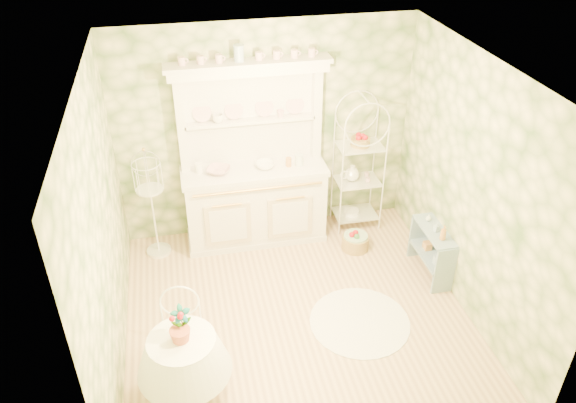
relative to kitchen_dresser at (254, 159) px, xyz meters
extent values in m
plane|color=#D4B285|center=(0.20, -1.52, -1.15)|extent=(3.60, 3.60, 0.00)
plane|color=white|center=(0.20, -1.52, 1.56)|extent=(3.60, 3.60, 0.00)
plane|color=beige|center=(-1.60, -1.52, 0.21)|extent=(3.60, 3.60, 0.00)
plane|color=beige|center=(2.00, -1.52, 0.21)|extent=(3.60, 3.60, 0.00)
plane|color=beige|center=(0.20, 0.28, 0.21)|extent=(3.60, 3.60, 0.00)
plane|color=beige|center=(0.20, -3.32, 0.21)|extent=(3.60, 3.60, 0.00)
cube|color=white|center=(0.00, 0.00, 0.00)|extent=(1.87, 0.61, 2.29)
cube|color=white|center=(1.34, 0.05, -0.31)|extent=(0.52, 0.37, 1.66)
cube|color=#7C98AC|center=(1.88, -1.13, -0.86)|extent=(0.31, 0.69, 0.58)
cylinder|color=white|center=(-1.01, -2.32, -0.78)|extent=(0.79, 0.79, 0.72)
cube|color=white|center=(-1.00, -2.15, -0.70)|extent=(0.44, 0.44, 0.89)
cube|color=white|center=(-1.24, -0.06, -0.40)|extent=(0.39, 0.39, 1.49)
cylinder|color=#A6894C|center=(1.17, -0.49, -1.04)|extent=(0.44, 0.44, 0.21)
cylinder|color=white|center=(0.83, -1.75, -1.14)|extent=(1.33, 1.33, 0.01)
imported|color=white|center=(-0.42, -0.01, -0.13)|extent=(0.36, 0.36, 0.07)
imported|color=white|center=(0.13, 0.00, -0.13)|extent=(0.27, 0.27, 0.07)
imported|color=white|center=(-0.38, 0.16, 0.47)|extent=(0.17, 0.17, 0.10)
imported|color=white|center=(0.36, 0.16, 0.47)|extent=(0.10, 0.10, 0.09)
imported|color=#3F7238|center=(-0.99, -2.28, -0.30)|extent=(0.20, 0.16, 0.33)
imported|color=#C1823B|center=(1.88, -1.31, -0.46)|extent=(0.08, 0.08, 0.18)
imported|color=#99B4C7|center=(1.88, -1.15, -0.49)|extent=(0.06, 0.06, 0.12)
imported|color=silver|center=(1.88, -0.94, -0.50)|extent=(0.08, 0.08, 0.08)
camera|label=1|loc=(-0.83, -5.85, 3.14)|focal=35.00mm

